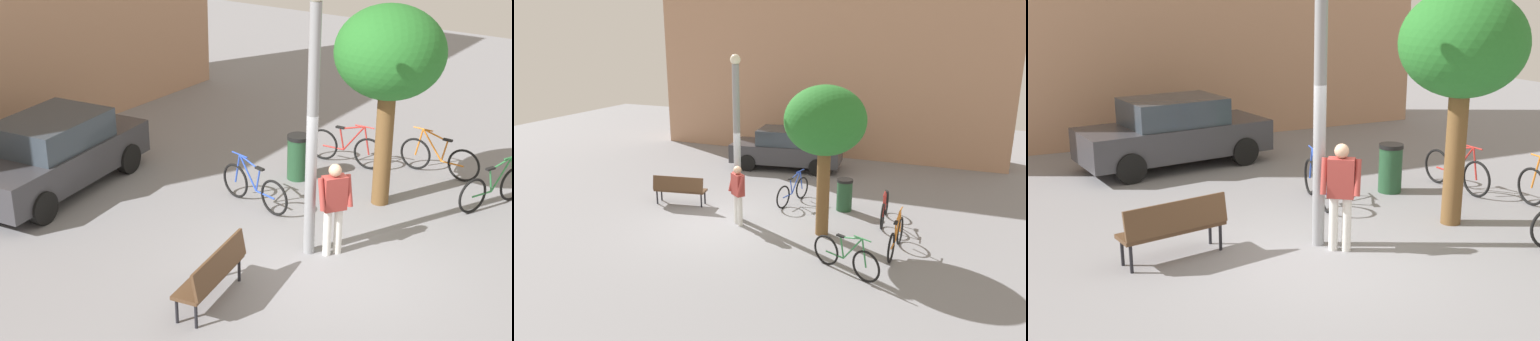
% 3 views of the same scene
% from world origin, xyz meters
% --- Properties ---
extents(ground_plane, '(36.00, 36.00, 0.00)m').
position_xyz_m(ground_plane, '(0.00, 0.00, 0.00)').
color(ground_plane, gray).
extents(building_facade, '(15.04, 2.00, 9.02)m').
position_xyz_m(building_facade, '(0.00, 9.47, 4.51)').
color(building_facade, tan).
rests_on(building_facade, ground_plane).
extents(lamppost, '(0.28, 0.28, 4.58)m').
position_xyz_m(lamppost, '(0.19, 0.47, 2.44)').
color(lamppost, gray).
rests_on(lamppost, ground_plane).
extents(person_by_lamppost, '(0.61, 0.53, 1.67)m').
position_xyz_m(person_by_lamppost, '(0.37, 0.11, 0.97)').
color(person_by_lamppost, white).
rests_on(person_by_lamppost, ground_plane).
extents(park_bench, '(1.66, 0.76, 0.92)m').
position_xyz_m(park_bench, '(-2.00, 0.84, 0.55)').
color(park_bench, '#513823').
rests_on(park_bench, ground_plane).
extents(plaza_tree, '(2.06, 2.06, 3.90)m').
position_xyz_m(plaza_tree, '(2.69, 0.37, 2.96)').
color(plaza_tree, brown).
rests_on(plaza_tree, ground_plane).
extents(bicycle_green, '(1.67, 0.78, 0.97)m').
position_xyz_m(bicycle_green, '(3.80, -1.49, 0.38)').
color(bicycle_green, black).
rests_on(bicycle_green, ground_plane).
extents(bicycle_blue, '(0.42, 1.78, 0.97)m').
position_xyz_m(bicycle_blue, '(1.16, 2.32, 0.38)').
color(bicycle_blue, black).
rests_on(bicycle_blue, ground_plane).
extents(bicycle_red, '(0.18, 1.81, 0.97)m').
position_xyz_m(bicycle_red, '(4.05, 1.89, 0.38)').
color(bicycle_red, black).
rests_on(bicycle_red, ground_plane).
extents(bicycle_orange, '(0.11, 1.81, 0.97)m').
position_xyz_m(bicycle_orange, '(4.65, -0.02, 0.38)').
color(bicycle_orange, black).
rests_on(bicycle_orange, ground_plane).
extents(parked_car_charcoal, '(4.40, 2.29, 1.55)m').
position_xyz_m(parked_car_charcoal, '(-0.50, 6.07, 0.77)').
color(parked_car_charcoal, '#38383D').
rests_on(parked_car_charcoal, ground_plane).
extents(trash_bin, '(0.48, 0.48, 0.96)m').
position_xyz_m(trash_bin, '(2.78, 2.33, 0.49)').
color(trash_bin, '#234C2D').
rests_on(trash_bin, ground_plane).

